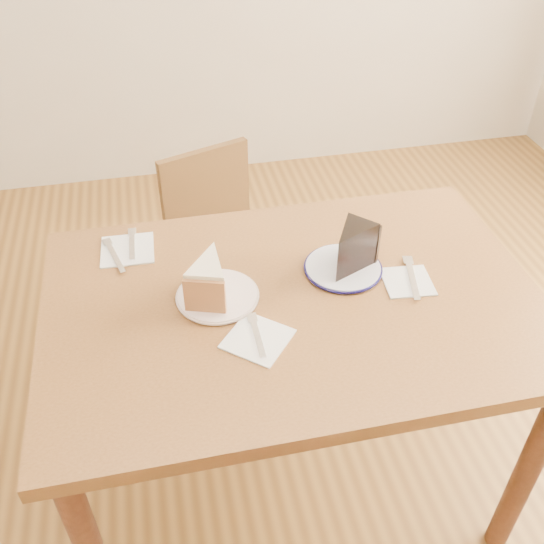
{
  "coord_description": "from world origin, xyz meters",
  "views": [
    {
      "loc": [
        -0.28,
        -1.06,
        1.72
      ],
      "look_at": [
        -0.04,
        0.05,
        0.8
      ],
      "focal_mm": 40.0,
      "sensor_mm": 36.0,
      "label": 1
    }
  ],
  "objects": [
    {
      "name": "napkin_cream",
      "position": [
        -0.11,
        -0.12,
        0.75
      ],
      "size": [
        0.18,
        0.18,
        0.0
      ],
      "primitive_type": "cube",
      "rotation": [
        0.0,
        0.0,
        0.87
      ],
      "color": "white",
      "rests_on": "table"
    },
    {
      "name": "table",
      "position": [
        0.0,
        0.0,
        0.65
      ],
      "size": [
        1.2,
        0.8,
        0.75
      ],
      "color": "#492C14",
      "rests_on": "ground"
    },
    {
      "name": "fork_spare",
      "position": [
        -0.38,
        0.29,
        0.76
      ],
      "size": [
        0.02,
        0.14,
        0.0
      ],
      "primitive_type": "cube",
      "rotation": [
        0.0,
        0.0,
        -0.03
      ],
      "color": "silver",
      "rests_on": "napkin_spare"
    },
    {
      "name": "plate_navy",
      "position": [
        0.15,
        0.08,
        0.76
      ],
      "size": [
        0.19,
        0.19,
        0.01
      ],
      "primitive_type": "cylinder",
      "color": "white",
      "rests_on": "table"
    },
    {
      "name": "fork_cream",
      "position": [
        -0.11,
        -0.11,
        0.76
      ],
      "size": [
        0.01,
        0.14,
        0.0
      ],
      "primitive_type": "cube",
      "rotation": [
        0.0,
        0.0,
        0.0
      ],
      "color": "silver",
      "rests_on": "napkin_cream"
    },
    {
      "name": "chair_far",
      "position": [
        -0.09,
        0.63,
        0.43
      ],
      "size": [
        0.49,
        0.49,
        0.78
      ],
      "rotation": [
        0.0,
        0.0,
        3.49
      ],
      "color": "#372210",
      "rests_on": "ground"
    },
    {
      "name": "knife_spare",
      "position": [
        -0.42,
        0.25,
        0.76
      ],
      "size": [
        0.06,
        0.16,
        0.0
      ],
      "primitive_type": "cube",
      "rotation": [
        0.0,
        0.0,
        0.27
      ],
      "color": "white",
      "rests_on": "napkin_spare"
    },
    {
      "name": "napkin_spare",
      "position": [
        -0.39,
        0.28,
        0.75
      ],
      "size": [
        0.14,
        0.14,
        0.0
      ],
      "primitive_type": "cube",
      "rotation": [
        0.0,
        0.0,
        -0.03
      ],
      "color": "white",
      "rests_on": "table"
    },
    {
      "name": "napkin_navy",
      "position": [
        0.29,
        -0.0,
        0.75
      ],
      "size": [
        0.13,
        0.13,
        0.0
      ],
      "primitive_type": "cube",
      "rotation": [
        0.0,
        0.0,
        -0.1
      ],
      "color": "white",
      "rests_on": "table"
    },
    {
      "name": "knife_navy",
      "position": [
        0.3,
        0.0,
        0.76
      ],
      "size": [
        0.06,
        0.17,
        0.0
      ],
      "primitive_type": "cube",
      "rotation": [
        0.0,
        0.0,
        -0.24
      ],
      "color": "silver",
      "rests_on": "napkin_navy"
    },
    {
      "name": "carrot_cake",
      "position": [
        -0.19,
        0.05,
        0.81
      ],
      "size": [
        0.13,
        0.15,
        0.09
      ],
      "primitive_type": null,
      "rotation": [
        0.0,
        0.0,
        -0.32
      ],
      "color": "beige",
      "rests_on": "plate_cream"
    },
    {
      "name": "plate_cream",
      "position": [
        -0.18,
        0.04,
        0.76
      ],
      "size": [
        0.19,
        0.19,
        0.01
      ],
      "primitive_type": "cylinder",
      "color": "silver",
      "rests_on": "table"
    },
    {
      "name": "ground",
      "position": [
        0.0,
        0.0,
        0.0
      ],
      "size": [
        4.0,
        4.0,
        0.0
      ],
      "primitive_type": "plane",
      "color": "#503415",
      "rests_on": "ground"
    },
    {
      "name": "chocolate_cake",
      "position": [
        0.16,
        0.06,
        0.82
      ],
      "size": [
        0.15,
        0.15,
        0.11
      ],
      "primitive_type": null,
      "rotation": [
        0.0,
        0.0,
        2.33
      ],
      "color": "black",
      "rests_on": "plate_navy"
    }
  ]
}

